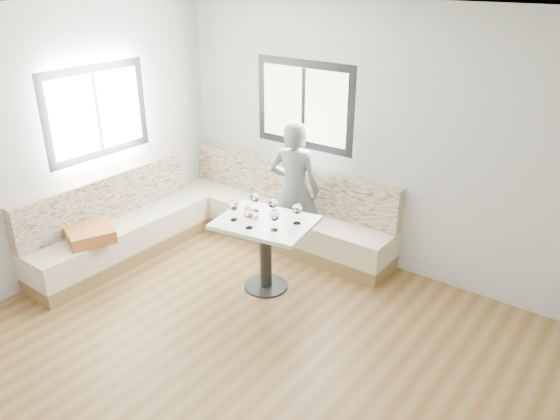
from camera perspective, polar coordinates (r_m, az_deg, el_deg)
name	(u,v)px	position (r m, az deg, el deg)	size (l,w,h in m)	color
room	(209,215)	(4.04, -7.39, -0.53)	(5.01, 5.01, 2.81)	brown
banquette	(211,222)	(6.45, -7.20, -1.23)	(2.90, 2.80, 0.95)	brown
table	(265,238)	(5.50, -1.54, -2.93)	(1.04, 0.87, 0.77)	black
person	(294,190)	(6.10, 1.51, 2.12)	(0.58, 0.38, 1.58)	#575C5E
olive_ramekin	(254,216)	(5.47, -2.76, -0.64)	(0.11, 0.11, 0.04)	white
wine_glass_a	(233,206)	(5.39, -4.89, 0.42)	(0.10, 0.10, 0.22)	white
wine_glass_b	(249,213)	(5.21, -3.28, -0.36)	(0.10, 0.10, 0.22)	white
wine_glass_c	(274,216)	(5.16, -0.58, -0.62)	(0.10, 0.10, 0.22)	white
wine_glass_d	(273,203)	(5.43, -0.77, 0.71)	(0.10, 0.10, 0.22)	white
wine_glass_e	(297,209)	(5.30, 1.80, 0.07)	(0.10, 0.10, 0.22)	white
wine_glass_f	(255,198)	(5.56, -2.64, 1.30)	(0.10, 0.10, 0.22)	white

